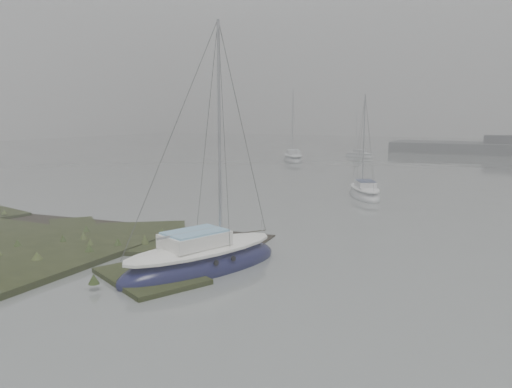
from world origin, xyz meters
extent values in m
plane|color=slate|center=(0.00, 30.00, 0.00)|extent=(160.00, 160.00, 0.00)
cube|color=#424247|center=(10.00, 61.00, 1.40)|extent=(4.00, 3.00, 2.20)
ellipsoid|color=#13153A|center=(1.50, 1.00, 0.11)|extent=(4.19, 6.62, 1.53)
ellipsoid|color=white|center=(1.50, 1.00, 0.72)|extent=(3.51, 5.71, 0.43)
cube|color=white|center=(1.40, 0.75, 1.10)|extent=(2.03, 2.50, 0.45)
cube|color=#84BDE2|center=(1.40, 0.75, 1.35)|extent=(1.88, 2.30, 0.07)
cylinder|color=#939399|center=(1.79, 1.76, 4.63)|extent=(0.10, 0.10, 7.19)
cylinder|color=#939399|center=(1.34, 0.58, 1.35)|extent=(0.98, 2.38, 0.08)
ellipsoid|color=silver|center=(2.63, 18.44, 0.08)|extent=(3.70, 5.12, 1.20)
ellipsoid|color=white|center=(2.63, 18.44, 0.56)|extent=(3.12, 4.41, 0.34)
cube|color=white|center=(2.72, 18.25, 0.86)|extent=(1.71, 1.98, 0.35)
cube|color=#1A2449|center=(2.72, 18.25, 1.06)|extent=(1.59, 1.83, 0.06)
cylinder|color=#939399|center=(2.33, 19.00, 3.62)|extent=(0.08, 0.08, 5.63)
cylinder|color=#939399|center=(2.79, 18.13, 1.06)|extent=(0.96, 1.78, 0.06)
ellipsoid|color=#A3A7AD|center=(-10.74, 39.32, 0.10)|extent=(4.67, 6.28, 1.47)
ellipsoid|color=white|center=(-10.74, 39.32, 0.69)|extent=(3.94, 5.40, 0.42)
cube|color=white|center=(-10.62, 39.09, 1.06)|extent=(2.14, 2.45, 0.43)
cube|color=silver|center=(-10.62, 39.09, 1.30)|extent=(1.98, 2.25, 0.07)
cylinder|color=#939399|center=(-11.12, 40.00, 4.46)|extent=(0.10, 0.10, 6.93)
cylinder|color=#939399|center=(-10.54, 38.94, 1.30)|extent=(1.24, 2.16, 0.08)
ellipsoid|color=silver|center=(-5.50, 47.94, 0.07)|extent=(4.49, 3.29, 1.05)
ellipsoid|color=silver|center=(-5.50, 47.94, 0.49)|extent=(3.87, 2.77, 0.30)
cube|color=silver|center=(-5.33, 47.85, 0.75)|extent=(1.75, 1.52, 0.31)
cube|color=#AAAEB4|center=(-5.33, 47.85, 0.93)|extent=(1.61, 1.40, 0.05)
cylinder|color=#939399|center=(-5.99, 48.20, 3.19)|extent=(0.07, 0.07, 4.95)
cylinder|color=#939399|center=(-5.22, 47.79, 0.93)|extent=(1.56, 0.86, 0.06)
camera|label=1|loc=(10.33, -12.75, 5.17)|focal=35.00mm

